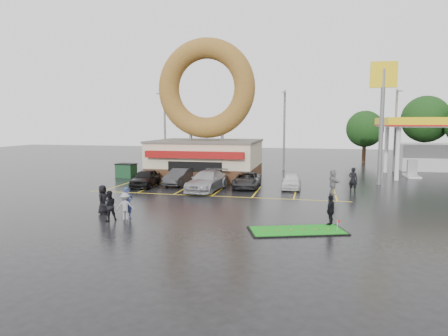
% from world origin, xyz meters
% --- Properties ---
extents(ground, '(120.00, 120.00, 0.00)m').
position_xyz_m(ground, '(0.00, 0.00, 0.00)').
color(ground, black).
rests_on(ground, ground).
extents(donut_shop, '(10.20, 8.70, 13.50)m').
position_xyz_m(donut_shop, '(-3.00, 12.97, 4.46)').
color(donut_shop, '#472B19').
rests_on(donut_shop, ground).
extents(gas_station, '(12.30, 13.65, 5.90)m').
position_xyz_m(gas_station, '(20.00, 20.94, 3.70)').
color(gas_station, silver).
rests_on(gas_station, ground).
extents(shell_sign, '(2.20, 0.36, 10.60)m').
position_xyz_m(shell_sign, '(13.00, 12.00, 7.38)').
color(shell_sign, slate).
rests_on(shell_sign, ground).
extents(streetlight_left, '(0.40, 2.21, 9.00)m').
position_xyz_m(streetlight_left, '(-10.00, 19.92, 4.78)').
color(streetlight_left, slate).
rests_on(streetlight_left, ground).
extents(streetlight_mid, '(0.40, 2.21, 9.00)m').
position_xyz_m(streetlight_mid, '(4.00, 20.92, 4.78)').
color(streetlight_mid, slate).
rests_on(streetlight_mid, ground).
extents(streetlight_right, '(0.40, 2.21, 9.00)m').
position_xyz_m(streetlight_right, '(16.00, 21.92, 4.78)').
color(streetlight_right, slate).
rests_on(streetlight_right, ground).
extents(tree_far_c, '(6.30, 6.30, 9.00)m').
position_xyz_m(tree_far_c, '(22.00, 34.00, 5.84)').
color(tree_far_c, '#332114').
rests_on(tree_far_c, ground).
extents(tree_far_d, '(4.90, 4.90, 7.00)m').
position_xyz_m(tree_far_d, '(14.00, 32.00, 4.53)').
color(tree_far_d, '#332114').
rests_on(tree_far_d, ground).
extents(car_black, '(2.11, 4.44, 1.46)m').
position_xyz_m(car_black, '(-6.59, 6.41, 0.73)').
color(car_black, black).
rests_on(car_black, ground).
extents(car_dgrey, '(1.99, 4.49, 1.43)m').
position_xyz_m(car_dgrey, '(-4.02, 7.97, 0.72)').
color(car_dgrey, '#2A2A2C').
rests_on(car_dgrey, ground).
extents(car_silver, '(2.70, 5.59, 1.57)m').
position_xyz_m(car_silver, '(-0.99, 5.64, 0.78)').
color(car_silver, '#98989D').
rests_on(car_silver, ground).
extents(car_grey, '(2.40, 4.74, 1.28)m').
position_xyz_m(car_grey, '(1.90, 7.81, 0.64)').
color(car_grey, '#29292B').
rests_on(car_grey, ground).
extents(car_white, '(1.54, 3.76, 1.28)m').
position_xyz_m(car_white, '(5.59, 8.00, 0.64)').
color(car_white, silver).
rests_on(car_white, ground).
extents(person_blue, '(0.77, 0.76, 1.79)m').
position_xyz_m(person_blue, '(-2.96, -4.35, 0.90)').
color(person_blue, navy).
rests_on(person_blue, ground).
extents(person_blackjkt, '(1.04, 1.02, 1.69)m').
position_xyz_m(person_blackjkt, '(-3.70, -5.09, 0.85)').
color(person_blackjkt, black).
rests_on(person_blackjkt, ground).
extents(person_hoodie, '(1.15, 0.94, 1.55)m').
position_xyz_m(person_hoodie, '(-2.91, -4.72, 0.78)').
color(person_hoodie, gray).
rests_on(person_hoodie, ground).
extents(person_bystander, '(0.62, 0.89, 1.74)m').
position_xyz_m(person_bystander, '(-4.91, -3.64, 0.87)').
color(person_bystander, black).
rests_on(person_bystander, ground).
extents(person_cameraman, '(0.72, 1.06, 1.66)m').
position_xyz_m(person_cameraman, '(8.25, -3.53, 0.83)').
color(person_cameraman, black).
rests_on(person_cameraman, ground).
extents(person_walker_near, '(1.13, 1.85, 1.90)m').
position_xyz_m(person_walker_near, '(8.81, 6.21, 0.95)').
color(person_walker_near, gray).
rests_on(person_walker_near, ground).
extents(person_walker_far, '(0.84, 0.72, 1.96)m').
position_xyz_m(person_walker_far, '(10.38, 7.41, 0.98)').
color(person_walker_far, black).
rests_on(person_walker_far, ground).
extents(dumpster, '(1.94, 1.43, 1.30)m').
position_xyz_m(dumpster, '(-10.81, 11.32, 0.65)').
color(dumpster, '#194225').
rests_on(dumpster, ground).
extents(putting_green, '(5.20, 3.49, 0.60)m').
position_xyz_m(putting_green, '(6.59, -4.99, 0.04)').
color(putting_green, black).
rests_on(putting_green, ground).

